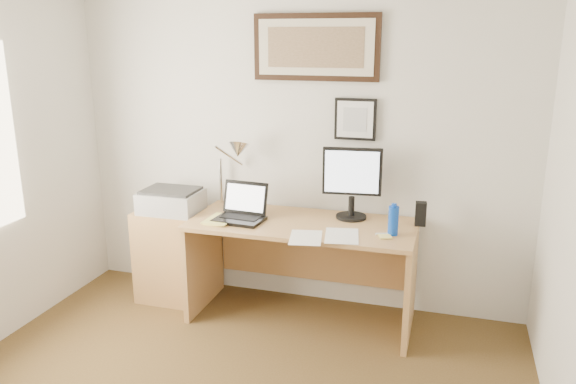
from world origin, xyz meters
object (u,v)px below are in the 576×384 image
at_px(side_cabinet, 173,254).
at_px(laptop, 241,212).
at_px(book, 209,218).
at_px(desk, 305,249).
at_px(lcd_monitor, 352,180).
at_px(printer, 171,201).
at_px(water_bottle, 393,221).

xyz_separation_m(side_cabinet, laptop, (0.63, -0.11, 0.44)).
distance_m(book, desk, 0.74).
distance_m(lcd_monitor, printer, 1.38).
relative_size(laptop, lcd_monitor, 0.69).
xyz_separation_m(water_bottle, desk, (-0.65, 0.16, -0.33)).
distance_m(side_cabinet, laptop, 0.78).
bearing_deg(printer, side_cabinet, 137.77).
bearing_deg(printer, water_bottle, -3.37).
height_order(book, printer, printer).
relative_size(water_bottle, book, 0.78).
height_order(side_cabinet, printer, printer).
xyz_separation_m(desk, lcd_monitor, (0.32, 0.11, 0.53)).
relative_size(book, desk, 0.16).
xyz_separation_m(laptop, printer, (-0.60, 0.08, 0.01)).
relative_size(book, laptop, 0.70).
xyz_separation_m(book, lcd_monitor, (0.98, 0.32, 0.28)).
bearing_deg(lcd_monitor, desk, -161.62).
height_order(lcd_monitor, printer, lcd_monitor).
height_order(side_cabinet, water_bottle, water_bottle).
xyz_separation_m(water_bottle, printer, (-1.69, 0.10, -0.03)).
distance_m(book, printer, 0.41).
bearing_deg(laptop, lcd_monitor, 18.26).
distance_m(side_cabinet, water_bottle, 1.79).
bearing_deg(laptop, desk, 18.18).
bearing_deg(printer, lcd_monitor, 7.11).
height_order(side_cabinet, book, book).
height_order(side_cabinet, desk, desk).
distance_m(book, lcd_monitor, 1.07).
xyz_separation_m(desk, laptop, (-0.44, -0.14, 0.29)).
bearing_deg(water_bottle, lcd_monitor, 141.00).
relative_size(water_bottle, lcd_monitor, 0.38).
bearing_deg(desk, printer, -176.48).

